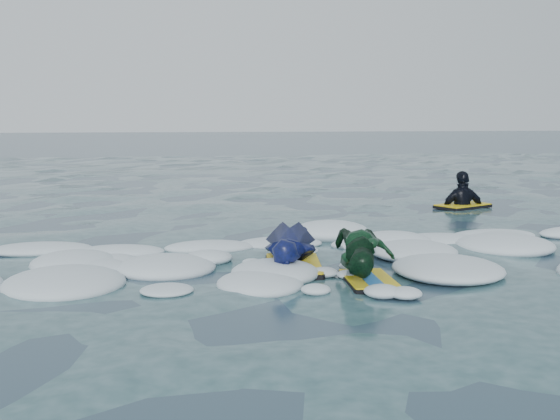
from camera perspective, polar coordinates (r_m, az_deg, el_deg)
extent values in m
plane|color=#1A2B40|center=(7.46, 2.42, -5.22)|extent=(120.00, 120.00, 0.00)
cube|color=black|center=(7.65, 1.11, -4.61)|extent=(0.71, 1.14, 0.05)
cube|color=yellow|center=(7.64, 1.11, -4.34)|extent=(0.69, 1.12, 0.02)
imported|color=#0C1155|center=(7.85, 0.81, -2.79)|extent=(0.92, 1.71, 0.39)
cube|color=black|center=(7.07, 7.24, -5.75)|extent=(0.50, 0.87, 0.04)
cube|color=yellow|center=(7.06, 7.24, -5.52)|extent=(0.48, 0.85, 0.02)
cube|color=blue|center=(7.06, 7.24, -5.44)|extent=(0.18, 0.82, 0.01)
imported|color=#103C1D|center=(7.20, 6.84, -3.54)|extent=(0.93, 1.40, 0.49)
cube|color=black|center=(13.02, 14.62, 0.29)|extent=(1.16, 0.97, 0.05)
cube|color=yellow|center=(13.02, 14.63, 0.44)|extent=(1.13, 0.94, 0.02)
imported|color=black|center=(13.04, 14.60, -0.25)|extent=(0.91, 0.41, 1.52)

